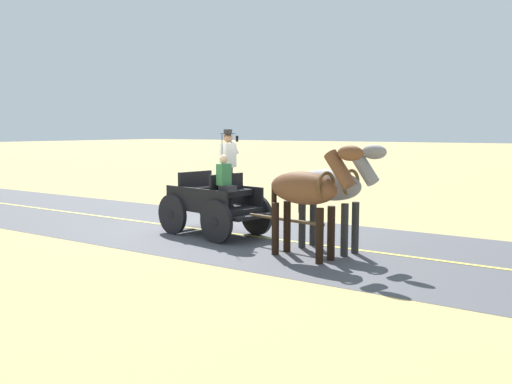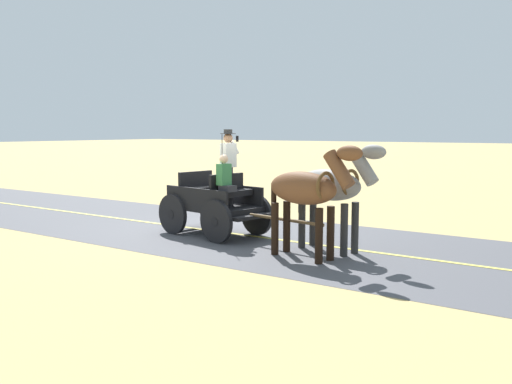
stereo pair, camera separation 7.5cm
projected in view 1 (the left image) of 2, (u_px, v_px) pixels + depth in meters
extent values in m
plane|color=tan|center=(213.00, 231.00, 13.45)|extent=(200.00, 200.00, 0.00)
cube|color=#4C4C51|center=(213.00, 231.00, 13.45)|extent=(5.40, 160.00, 0.01)
cube|color=#DBCC4C|center=(213.00, 231.00, 13.45)|extent=(0.12, 160.00, 0.00)
cube|color=black|center=(214.00, 207.00, 12.95)|extent=(1.53, 2.36, 0.12)
cube|color=black|center=(231.00, 193.00, 13.33)|extent=(0.39, 2.07, 0.44)
cube|color=black|center=(196.00, 198.00, 12.50)|extent=(0.39, 2.07, 0.44)
cube|color=black|center=(251.00, 217.00, 12.13)|extent=(1.10, 0.41, 0.08)
cube|color=black|center=(182.00, 210.00, 13.78)|extent=(0.74, 0.31, 0.06)
cube|color=black|center=(232.00, 193.00, 12.49)|extent=(1.06, 0.52, 0.14)
cube|color=black|center=(226.00, 183.00, 12.59)|extent=(1.02, 0.24, 0.44)
cube|color=black|center=(200.00, 190.00, 13.24)|extent=(1.06, 0.52, 0.14)
cube|color=black|center=(195.00, 180.00, 13.33)|extent=(1.02, 0.24, 0.44)
cylinder|color=black|center=(256.00, 215.00, 12.92)|extent=(0.25, 0.96, 0.96)
cylinder|color=black|center=(256.00, 215.00, 12.92)|extent=(0.15, 0.23, 0.21)
cylinder|color=black|center=(216.00, 222.00, 11.97)|extent=(0.25, 0.96, 0.96)
cylinder|color=black|center=(216.00, 222.00, 11.97)|extent=(0.15, 0.23, 0.21)
cylinder|color=black|center=(212.00, 209.00, 13.96)|extent=(0.25, 0.96, 0.96)
cylinder|color=black|center=(212.00, 209.00, 13.96)|extent=(0.15, 0.23, 0.21)
cylinder|color=black|center=(172.00, 214.00, 13.01)|extent=(0.25, 0.96, 0.96)
cylinder|color=black|center=(172.00, 214.00, 13.01)|extent=(0.15, 0.23, 0.21)
cylinder|color=brown|center=(285.00, 220.00, 11.46)|extent=(0.39, 1.99, 0.07)
cylinder|color=black|center=(222.00, 163.00, 12.20)|extent=(0.02, 0.02, 1.30)
cylinder|color=#2D2D33|center=(228.00, 186.00, 12.77)|extent=(0.22, 0.22, 0.90)
cube|color=silver|center=(228.00, 155.00, 12.69)|extent=(0.37, 0.27, 0.56)
sphere|color=#9E7051|center=(228.00, 138.00, 12.65)|extent=(0.22, 0.22, 0.22)
cylinder|color=black|center=(228.00, 134.00, 12.63)|extent=(0.36, 0.36, 0.01)
cylinder|color=black|center=(228.00, 132.00, 12.63)|extent=(0.20, 0.20, 0.10)
cylinder|color=silver|center=(235.00, 147.00, 12.77)|extent=(0.27, 0.12, 0.32)
cube|color=black|center=(237.00, 139.00, 12.78)|extent=(0.03, 0.07, 0.14)
cube|color=#2D2D33|center=(228.00, 189.00, 12.21)|extent=(0.33, 0.36, 0.14)
cube|color=#387F47|center=(224.00, 174.00, 12.26)|extent=(0.33, 0.24, 0.48)
sphere|color=beige|center=(224.00, 159.00, 12.22)|extent=(0.20, 0.20, 0.20)
ellipsoid|color=gray|center=(329.00, 185.00, 11.14)|extent=(0.85, 1.64, 0.64)
cylinder|color=#272726|center=(355.00, 228.00, 10.98)|extent=(0.15, 0.15, 1.05)
cylinder|color=#272726|center=(344.00, 230.00, 10.73)|extent=(0.15, 0.15, 1.05)
cylinder|color=#272726|center=(313.00, 221.00, 11.75)|extent=(0.15, 0.15, 1.05)
cylinder|color=#272726|center=(302.00, 223.00, 11.49)|extent=(0.15, 0.15, 1.05)
cylinder|color=gray|center=(364.00, 167.00, 10.50)|extent=(0.38, 0.69, 0.73)
ellipsoid|color=gray|center=(374.00, 152.00, 10.31)|extent=(0.32, 0.57, 0.28)
cube|color=#272726|center=(363.00, 165.00, 10.51)|extent=(0.16, 0.50, 0.56)
cylinder|color=#272726|center=(301.00, 196.00, 11.70)|extent=(0.11, 0.11, 0.70)
torus|color=brown|center=(351.00, 183.00, 10.75)|extent=(0.55, 0.18, 0.55)
ellipsoid|color=brown|center=(303.00, 188.00, 10.52)|extent=(0.80, 1.63, 0.64)
cylinder|color=black|center=(331.00, 233.00, 10.38)|extent=(0.15, 0.15, 1.05)
cylinder|color=black|center=(320.00, 236.00, 10.12)|extent=(0.15, 0.15, 1.05)
cylinder|color=black|center=(287.00, 226.00, 11.12)|extent=(0.15, 0.15, 1.05)
cylinder|color=black|center=(275.00, 229.00, 10.86)|extent=(0.15, 0.15, 1.05)
cylinder|color=brown|center=(340.00, 170.00, 9.91)|extent=(0.36, 0.68, 0.73)
ellipsoid|color=brown|center=(350.00, 153.00, 9.72)|extent=(0.30, 0.57, 0.28)
cube|color=black|center=(339.00, 167.00, 9.92)|extent=(0.14, 0.51, 0.56)
cylinder|color=black|center=(274.00, 200.00, 11.06)|extent=(0.11, 0.11, 0.70)
torus|color=brown|center=(326.00, 186.00, 10.14)|extent=(0.55, 0.16, 0.55)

